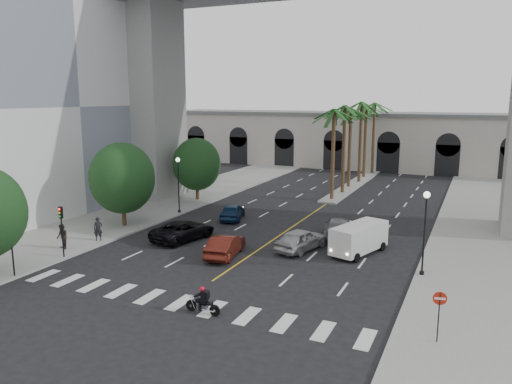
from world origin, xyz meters
name	(u,v)px	position (x,y,z in m)	size (l,w,h in m)	color
ground	(195,293)	(0.00, 0.00, 0.00)	(140.00, 140.00, 0.00)	black
sidewalk_left	(142,212)	(-15.00, 15.00, 0.07)	(8.00, 100.00, 0.15)	gray
sidewalk_right	(486,251)	(15.00, 15.00, 0.07)	(8.00, 100.00, 0.15)	gray
median	(354,185)	(0.00, 38.00, 0.10)	(2.00, 24.00, 0.20)	gray
building_left	(16,103)	(-27.00, 12.00, 10.31)	(16.50, 32.50, 20.60)	silver
pier_building	(381,140)	(0.00, 55.00, 4.27)	(71.00, 10.50, 8.50)	beige
bridge	(357,7)	(3.42, 22.00, 18.51)	(75.00, 13.00, 26.00)	gray
palm_a	(334,114)	(0.00, 28.00, 9.10)	(3.20, 3.20, 10.30)	#47331E
palm_b	(345,111)	(0.10, 32.00, 9.37)	(3.20, 3.20, 10.60)	#47331E
palm_c	(351,114)	(-0.20, 36.00, 8.91)	(3.20, 3.20, 10.10)	#47331E
palm_d	(362,107)	(0.15, 40.00, 9.65)	(3.20, 3.20, 10.90)	#47331E
palm_e	(366,110)	(-0.10, 44.00, 9.19)	(3.20, 3.20, 10.40)	#47331E
palm_f	(375,107)	(0.20, 48.00, 9.46)	(3.20, 3.20, 10.70)	#47331E
street_tree_mid	(122,178)	(-13.00, 10.00, 4.21)	(5.44, 5.44, 7.21)	#382616
street_tree_far	(197,164)	(-13.00, 22.00, 3.90)	(5.04, 5.04, 6.68)	#382616
lamp_post_left_far	(178,180)	(-11.40, 16.00, 3.22)	(0.40, 0.40, 5.35)	black
lamp_post_right	(425,226)	(11.40, 8.00, 3.22)	(0.40, 0.40, 5.35)	black
traffic_signal_near	(11,238)	(-11.30, -2.50, 2.51)	(0.25, 0.18, 3.65)	black
traffic_signal_far	(61,223)	(-11.30, 1.50, 2.51)	(0.25, 0.18, 3.65)	black
motorcycle_rider	(204,301)	(1.86, -2.16, 0.66)	(2.02, 0.54, 1.45)	black
car_a	(301,239)	(2.82, 10.04, 0.80)	(1.89, 4.69, 1.60)	#A2A1A6
car_b	(225,245)	(-1.50, 6.58, 0.76)	(1.62, 4.64, 1.53)	#49150E
car_c	(183,230)	(-6.36, 8.79, 0.76)	(2.51, 5.44, 1.51)	black
car_d	(339,228)	(4.43, 14.35, 0.78)	(2.19, 5.39, 1.56)	slate
car_e	(232,211)	(-5.85, 16.16, 0.74)	(1.76, 4.36, 1.49)	#0F2747
cargo_van	(359,238)	(6.79, 10.92, 1.18)	(3.32, 5.29, 2.11)	silver
pedestrian_a	(98,229)	(-11.86, 5.56, 1.05)	(0.66, 0.43, 1.80)	black
pedestrian_b	(62,237)	(-12.68, 2.79, 1.06)	(0.88, 0.69, 1.82)	black
do_not_enter_sign	(439,307)	(13.00, -0.69, 1.82)	(0.61, 0.15, 2.51)	black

